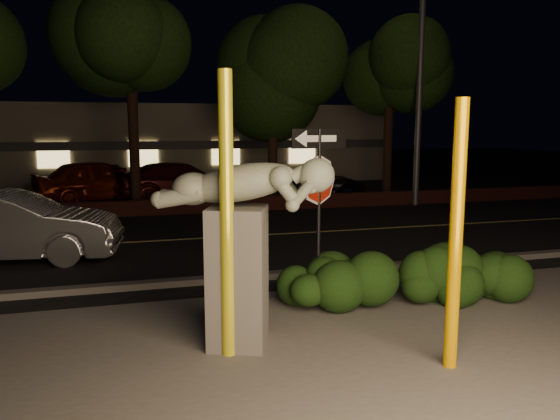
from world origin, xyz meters
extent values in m
plane|color=black|center=(0.00, 10.00, 0.00)|extent=(90.00, 90.00, 0.00)
cube|color=#4C4944|center=(0.00, -1.00, 0.01)|extent=(14.00, 6.00, 0.02)
cube|color=black|center=(0.00, 7.00, 0.01)|extent=(80.00, 8.00, 0.01)
cube|color=gold|center=(0.00, 7.00, 0.02)|extent=(80.00, 0.12, 0.00)
cube|color=#4C4944|center=(0.00, 2.90, 0.06)|extent=(80.00, 0.25, 0.12)
cube|color=#4F1E19|center=(0.00, 11.30, 0.25)|extent=(40.00, 0.35, 0.50)
cube|color=black|center=(0.00, 17.00, 0.01)|extent=(40.00, 12.00, 0.01)
cube|color=#6A6655|center=(0.00, 25.00, 2.00)|extent=(22.00, 10.00, 4.00)
cube|color=#333338|center=(0.00, 19.90, 2.00)|extent=(22.00, 0.20, 0.40)
cube|color=#FFD87F|center=(-6.00, 19.95, 1.60)|extent=(1.40, 0.08, 1.20)
cube|color=#FFD87F|center=(-2.00, 19.95, 1.60)|extent=(1.40, 0.08, 1.20)
cube|color=#FFD87F|center=(2.00, 19.95, 1.60)|extent=(1.40, 0.08, 1.20)
cube|color=#FFD87F|center=(6.00, 19.95, 1.60)|extent=(1.40, 0.08, 1.20)
cylinder|color=black|center=(-2.50, 13.20, 2.12)|extent=(0.36, 0.36, 4.25)
ellipsoid|color=black|center=(-2.50, 13.20, 6.07)|extent=(5.20, 5.20, 4.68)
cylinder|color=black|center=(2.50, 12.80, 2.00)|extent=(0.36, 0.36, 4.00)
ellipsoid|color=black|center=(2.50, 12.80, 5.68)|extent=(4.80, 4.80, 4.32)
cylinder|color=black|center=(7.50, 13.30, 1.95)|extent=(0.36, 0.36, 3.90)
ellipsoid|color=black|center=(7.50, 13.30, 5.44)|extent=(4.40, 4.40, 3.96)
cylinder|color=yellow|center=(-1.63, -0.42, 1.80)|extent=(0.18, 0.18, 3.60)
cylinder|color=#E1A100|center=(0.91, -1.51, 1.63)|extent=(0.16, 0.16, 3.25)
cylinder|color=black|center=(0.18, 1.24, 1.44)|extent=(0.06, 0.06, 2.88)
cube|color=white|center=(0.18, 1.24, 2.06)|extent=(0.43, 0.10, 0.12)
cube|color=black|center=(0.18, 1.24, 2.73)|extent=(0.97, 0.19, 0.31)
cube|color=white|center=(0.18, 1.24, 2.73)|extent=(0.61, 0.12, 0.12)
cube|color=#4C4944|center=(-1.44, -0.14, 0.94)|extent=(0.95, 0.95, 1.89)
sphere|color=slate|center=(-0.48, -0.51, 2.31)|extent=(0.44, 0.44, 0.44)
ellipsoid|color=black|center=(0.40, 1.01, 0.51)|extent=(2.16, 1.64, 1.02)
ellipsoid|color=black|center=(2.22, 0.61, 0.59)|extent=(1.97, 1.33, 1.18)
ellipsoid|color=black|center=(2.87, 0.57, 0.53)|extent=(1.58, 1.05, 1.06)
cylinder|color=#515257|center=(7.53, 11.01, 5.61)|extent=(0.22, 0.22, 11.22)
imported|color=#B4B5BA|center=(-5.35, 5.76, 0.78)|extent=(4.88, 2.27, 1.55)
imported|color=maroon|center=(-3.85, 15.20, 0.83)|extent=(5.21, 3.28, 1.65)
imported|color=#420D10|center=(-0.73, 14.67, 0.75)|extent=(5.43, 2.88, 1.50)
imported|color=black|center=(4.56, 14.00, 0.60)|extent=(4.61, 2.68, 1.21)
camera|label=1|loc=(-2.81, -7.02, 2.93)|focal=35.00mm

